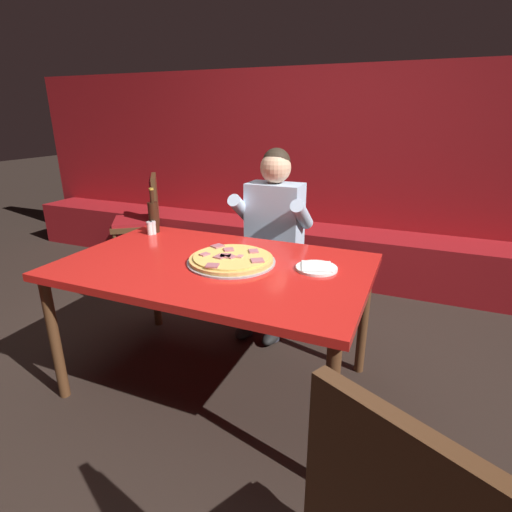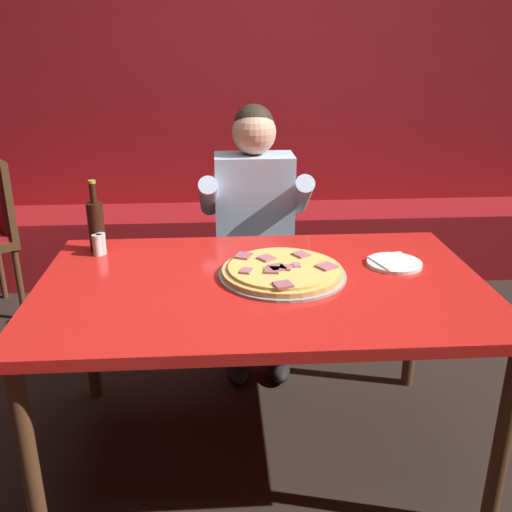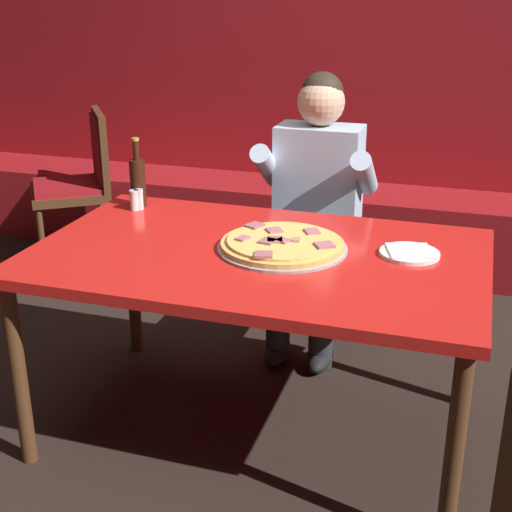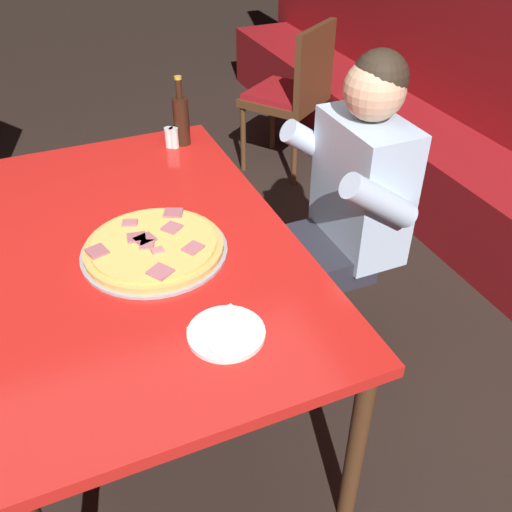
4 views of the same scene
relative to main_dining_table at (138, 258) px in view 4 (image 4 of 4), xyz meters
The scene contains 9 objects.
ground_plane 0.68m from the main_dining_table, ahead, with size 24.00×24.00×0.00m, color black.
main_dining_table is the anchor object (origin of this frame).
pizza 0.12m from the main_dining_table, 29.16° to the left, with size 0.47×0.47×0.05m.
plate_white_paper 0.54m from the main_dining_table, 13.21° to the left, with size 0.21×0.21×0.02m.
beer_bottle 0.76m from the main_dining_table, 150.52° to the left, with size 0.07×0.07×0.29m.
shaker_red_pepper_flakes 0.71m from the main_dining_table, 152.74° to the left, with size 0.04×0.04×0.09m.
shaker_oregano 0.71m from the main_dining_table, 154.51° to the left, with size 0.04×0.04×0.09m.
diner_seated_blue_shirt 0.76m from the main_dining_table, 88.00° to the left, with size 0.53×0.53×1.27m.
dining_chair_near_left 2.03m from the main_dining_table, 138.51° to the left, with size 0.61×0.61×0.94m.
Camera 4 is at (1.55, -0.23, 1.83)m, focal length 40.00 mm.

